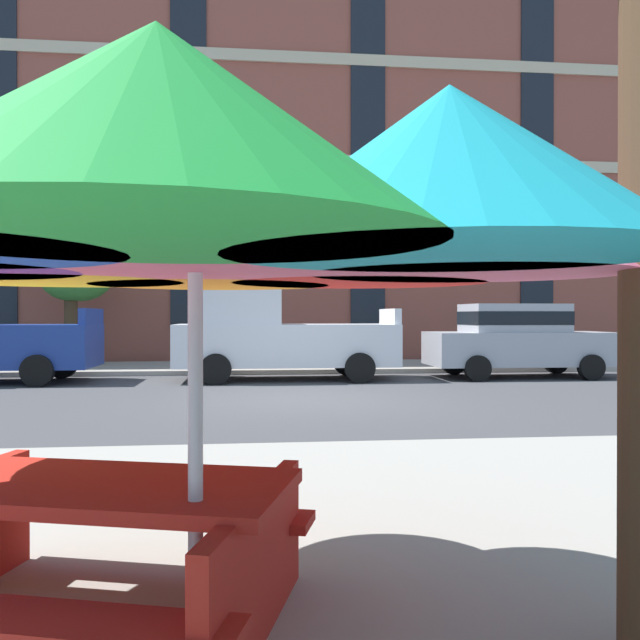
# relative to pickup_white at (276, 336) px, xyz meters

# --- Properties ---
(ground_plane) EXTENTS (120.00, 120.00, 0.00)m
(ground_plane) POSITION_rel_pickup_white_xyz_m (0.34, -3.70, -1.03)
(ground_plane) COLOR #424244
(sidewalk_far) EXTENTS (56.00, 3.60, 0.12)m
(sidewalk_far) POSITION_rel_pickup_white_xyz_m (0.34, 3.10, -0.97)
(sidewalk_far) COLOR #9E998E
(sidewalk_far) RESTS_ON ground
(apartment_building) EXTENTS (44.90, 12.08, 16.00)m
(apartment_building) POSITION_rel_pickup_white_xyz_m (0.34, 11.29, 6.97)
(apartment_building) COLOR #934C3D
(apartment_building) RESTS_ON ground
(pickup_white) EXTENTS (5.10, 2.12, 2.20)m
(pickup_white) POSITION_rel_pickup_white_xyz_m (0.00, 0.00, 0.00)
(pickup_white) COLOR silver
(pickup_white) RESTS_ON ground
(sedan_silver) EXTENTS (4.40, 1.98, 1.78)m
(sedan_silver) POSITION_rel_pickup_white_xyz_m (5.86, -0.00, -0.08)
(sedan_silver) COLOR #A8AAB2
(sedan_silver) RESTS_ON ground
(street_tree_left) EXTENTS (2.17, 2.02, 4.13)m
(street_tree_left) POSITION_rel_pickup_white_xyz_m (-5.44, 3.63, 1.92)
(street_tree_left) COLOR #4C3823
(street_tree_left) RESTS_ON ground
(patio_umbrella) EXTENTS (3.56, 3.56, 2.25)m
(patio_umbrella) POSITION_rel_pickup_white_xyz_m (-0.86, -12.70, 0.90)
(patio_umbrella) COLOR silver
(patio_umbrella) RESTS_ON ground
(picnic_table) EXTENTS (2.15, 1.96, 0.77)m
(picnic_table) POSITION_rel_pickup_white_xyz_m (-1.37, -12.34, -0.54)
(picnic_table) COLOR red
(picnic_table) RESTS_ON ground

